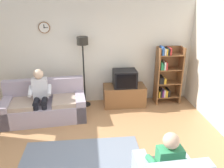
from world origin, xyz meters
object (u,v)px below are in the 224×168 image
couch (45,106)px  person_in_right_armchair (166,162)px  person_on_couch (40,93)px  floor_lamp (83,53)px  tv_stand (124,95)px  bookshelf (166,75)px  tv (125,78)px

couch → person_in_right_armchair: person_in_right_armchair is taller
person_on_couch → floor_lamp: bearing=35.7°
person_on_couch → couch: bearing=65.8°
floor_lamp → tv_stand: bearing=-5.4°
bookshelf → person_on_couch: bookshelf is taller
tv_stand → tv: bearing=-90.0°
floor_lamp → person_on_couch: size_ratio=1.49×
bookshelf → person_in_right_armchair: (-1.04, -3.10, -0.19)m
person_on_couch → person_in_right_armchair: size_ratio=1.11×
tv → floor_lamp: (-1.05, 0.12, 0.68)m
floor_lamp → person_in_right_armchair: size_ratio=1.65×
bookshelf → couch: bearing=-169.6°
tv_stand → floor_lamp: size_ratio=0.59×
floor_lamp → person_on_couch: (-1.00, -0.72, -0.75)m
tv → bookshelf: bearing=4.7°
tv_stand → person_in_right_armchair: person_in_right_armchair is taller
couch → person_on_couch: 0.40m
tv → floor_lamp: floor_lamp is taller
tv_stand → floor_lamp: (-1.05, 0.10, 1.17)m
couch → tv: 2.11m
couch → person_in_right_armchair: bearing=-50.1°
couch → floor_lamp: size_ratio=1.06×
couch → person_in_right_armchair: (2.11, -2.52, 0.29)m
floor_lamp → person_in_right_armchair: bearing=-69.6°
couch → bookshelf: bookshelf is taller
tv → bookshelf: size_ratio=0.38×
person_on_couch → person_in_right_armchair: person_on_couch is taller
tv → couch: bearing=-166.4°
floor_lamp → person_on_couch: 1.44m
couch → person_on_couch: (-0.05, -0.11, 0.39)m
tv → floor_lamp: size_ratio=0.32×
tv → floor_lamp: bearing=173.3°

